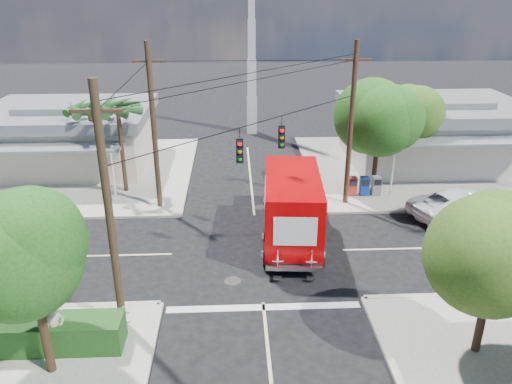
{
  "coord_description": "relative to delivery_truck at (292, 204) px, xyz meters",
  "views": [
    {
      "loc": [
        -1.05,
        -20.32,
        11.6
      ],
      "look_at": [
        0.0,
        2.0,
        2.2
      ],
      "focal_mm": 35.0,
      "sensor_mm": 36.0,
      "label": 1
    }
  ],
  "objects": [
    {
      "name": "tree_ne_back",
      "position": [
        8.13,
        7.56,
        2.41
      ],
      "size": [
        3.77,
        3.66,
        5.82
      ],
      "color": "#422D1C",
      "rests_on": "sidewalk_ne"
    },
    {
      "name": "utility_poles",
      "position": [
        -3.26,
        0.21,
        2.9
      ],
      "size": [
        12.0,
        10.68,
        9.0
      ],
      "color": "#473321",
      "rests_on": "ground"
    },
    {
      "name": "ground",
      "position": [
        -1.68,
        -1.4,
        -1.78
      ],
      "size": [
        120.0,
        120.0,
        0.0
      ],
      "primitive_type": "plane",
      "color": "black",
      "rests_on": "ground"
    },
    {
      "name": "sidewalk_ne",
      "position": [
        9.2,
        9.48,
        -1.71
      ],
      "size": [
        14.12,
        14.12,
        0.14
      ],
      "color": "gray",
      "rests_on": "ground"
    },
    {
      "name": "hedge_sw",
      "position": [
        -9.68,
        -7.8,
        -1.09
      ],
      "size": [
        6.2,
        1.2,
        1.1
      ],
      "primitive_type": "cube",
      "color": "#1B4115",
      "rests_on": "sidewalk_sw"
    },
    {
      "name": "palm_nw_back",
      "position": [
        -11.18,
        7.6,
        2.9
      ],
      "size": [
        3.01,
        3.08,
        5.19
      ],
      "color": "#422D1C",
      "rests_on": "sidewalk_nw"
    },
    {
      "name": "delivery_truck",
      "position": [
        0.0,
        0.0,
        0.0
      ],
      "size": [
        3.13,
        8.24,
        3.5
      ],
      "color": "black",
      "rests_on": "ground"
    },
    {
      "name": "tree_sw_front",
      "position": [
        -8.67,
        -8.94,
        2.56
      ],
      "size": [
        3.88,
        3.78,
        6.03
      ],
      "color": "#422D1C",
      "rests_on": "sidewalk_sw"
    },
    {
      "name": "pedestrian",
      "position": [
        -8.7,
        -8.05,
        -0.71
      ],
      "size": [
        0.8,
        0.78,
        1.84
      ],
      "primitive_type": "imported",
      "rotation": [
        0.0,
        0.0,
        0.71
      ],
      "color": "beige",
      "rests_on": "sidewalk_sw"
    },
    {
      "name": "picket_fence",
      "position": [
        -9.48,
        -7.0,
        -1.1
      ],
      "size": [
        5.94,
        0.06,
        1.0
      ],
      "color": "silver",
      "rests_on": "sidewalk_sw"
    },
    {
      "name": "parked_car",
      "position": [
        9.19,
        1.8,
        -1.01
      ],
      "size": [
        6.05,
        4.19,
        1.53
      ],
      "primitive_type": "imported",
      "rotation": [
        0.0,
        0.0,
        1.9
      ],
      "color": "silver",
      "rests_on": "ground"
    },
    {
      "name": "building_nw",
      "position": [
        -13.68,
        11.06,
        0.44
      ],
      "size": [
        10.8,
        10.2,
        4.3
      ],
      "color": "beige",
      "rests_on": "sidewalk_nw"
    },
    {
      "name": "tree_ne_front",
      "position": [
        5.53,
        5.36,
        2.99
      ],
      "size": [
        4.21,
        4.14,
        6.66
      ],
      "color": "#422D1C",
      "rests_on": "sidewalk_ne"
    },
    {
      "name": "palm_nw_front",
      "position": [
        -9.18,
        6.1,
        3.27
      ],
      "size": [
        3.01,
        3.08,
        5.59
      ],
      "color": "#422D1C",
      "rests_on": "sidewalk_nw"
    },
    {
      "name": "road_markings",
      "position": [
        -1.68,
        -2.87,
        -1.77
      ],
      "size": [
        32.0,
        32.0,
        0.01
      ],
      "color": "beige",
      "rests_on": "ground"
    },
    {
      "name": "tree_se",
      "position": [
        5.33,
        -8.64,
        2.27
      ],
      "size": [
        3.67,
        3.54,
        5.62
      ],
      "color": "#422D1C",
      "rests_on": "sidewalk_se"
    },
    {
      "name": "sidewalk_nw",
      "position": [
        -12.56,
        9.48,
        -1.71
      ],
      "size": [
        14.12,
        14.12,
        0.14
      ],
      "color": "gray",
      "rests_on": "ground"
    },
    {
      "name": "building_ne",
      "position": [
        10.82,
        10.57,
        0.54
      ],
      "size": [
        11.8,
        10.2,
        4.5
      ],
      "color": "beige",
      "rests_on": "sidewalk_ne"
    },
    {
      "name": "radio_tower",
      "position": [
        -1.18,
        18.6,
        3.87
      ],
      "size": [
        0.8,
        0.8,
        17.0
      ],
      "color": "silver",
      "rests_on": "ground"
    },
    {
      "name": "vending_boxes",
      "position": [
        4.82,
        4.8,
        -1.09
      ],
      "size": [
        1.9,
        0.5,
        1.1
      ],
      "color": "#A4261D",
      "rests_on": "sidewalk_ne"
    }
  ]
}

